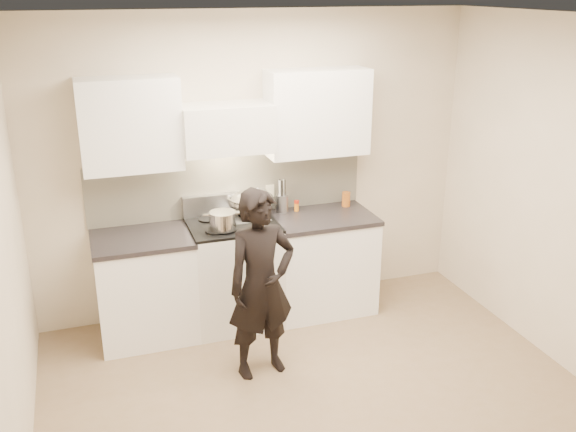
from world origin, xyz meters
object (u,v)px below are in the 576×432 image
(utensil_crock, at_px, (282,202))
(person, at_px, (261,284))
(stove, at_px, (234,272))
(wok, at_px, (250,202))
(counter_right, at_px, (321,262))

(utensil_crock, distance_m, person, 1.21)
(stove, relative_size, utensil_crock, 3.17)
(wok, distance_m, person, 1.06)
(utensil_crock, bearing_deg, wok, -167.64)
(stove, relative_size, person, 0.64)
(utensil_crock, bearing_deg, counter_right, -34.40)
(person, bearing_deg, counter_right, 36.57)
(stove, bearing_deg, utensil_crock, 22.48)
(person, bearing_deg, stove, 81.12)
(stove, relative_size, counter_right, 1.04)
(counter_right, distance_m, utensil_crock, 0.67)
(counter_right, relative_size, person, 0.61)
(stove, xyz_separation_m, person, (0.01, -0.85, 0.28))
(wok, relative_size, utensil_crock, 1.64)
(wok, height_order, utensil_crock, wok)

